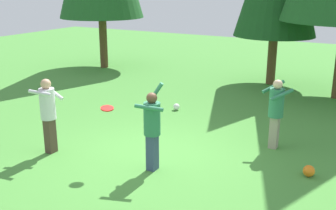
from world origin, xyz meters
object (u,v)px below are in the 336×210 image
person_thrower (152,125)px  ball_white (176,107)px  person_bystander (276,108)px  ball_orange (309,171)px  person_catcher (48,110)px  frisbee (107,108)px

person_thrower → ball_white: bearing=-83.5°
ball_white → person_thrower: bearing=-68.7°
person_thrower → person_bystander: bearing=-142.8°
ball_orange → ball_white: size_ratio=1.18×
person_thrower → ball_orange: person_thrower is taller
person_thrower → ball_white: 4.23m
person_catcher → ball_orange: size_ratio=7.28×
person_catcher → frisbee: (1.56, 0.12, 0.23)m
person_catcher → person_thrower: bearing=4.0°
frisbee → ball_white: size_ratio=1.92×
frisbee → ball_orange: (3.81, 1.49, -1.13)m
person_bystander → frisbee: size_ratio=4.28×
person_thrower → ball_orange: 3.27m
frisbee → ball_white: (-0.58, 4.10, -1.15)m
person_thrower → person_catcher: person_thrower is taller
person_thrower → ball_orange: (2.89, 1.25, -0.86)m
person_thrower → ball_orange: size_ratio=7.74×
person_thrower → frisbee: 0.99m
frisbee → ball_white: bearing=98.1°
frisbee → ball_orange: 4.25m
person_catcher → person_bystander: (4.34, 2.74, -0.05)m
frisbee → ball_orange: frisbee is taller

